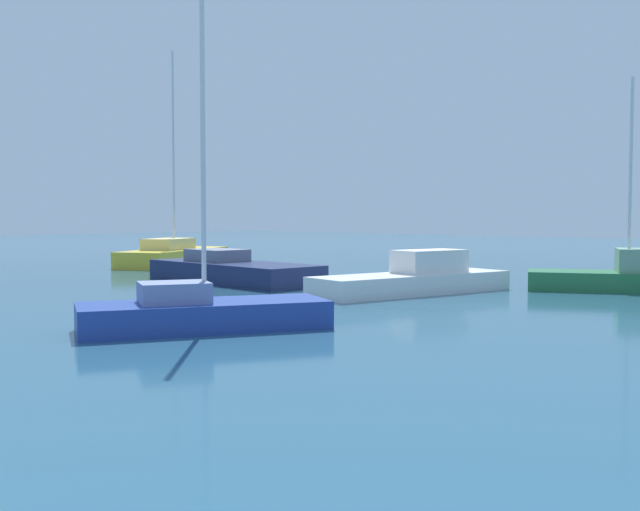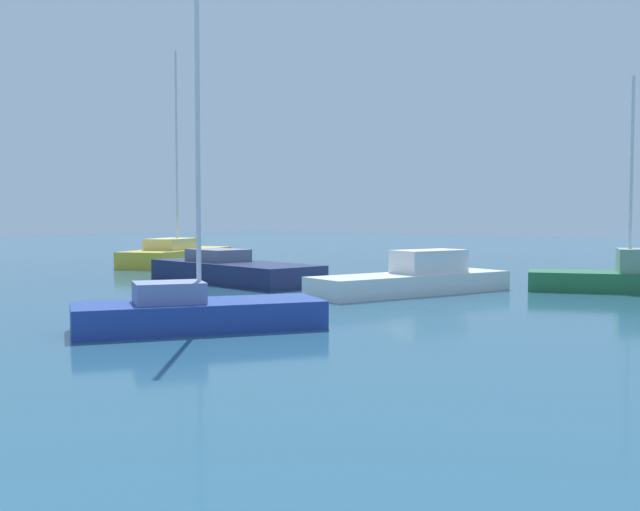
{
  "view_description": "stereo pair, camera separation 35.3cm",
  "coord_description": "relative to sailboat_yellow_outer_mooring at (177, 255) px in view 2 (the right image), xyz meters",
  "views": [
    {
      "loc": [
        2.09,
        -7.37,
        2.84
      ],
      "look_at": [
        23.34,
        13.22,
        1.26
      ],
      "focal_mm": 41.93,
      "sensor_mm": 36.0,
      "label": 1
    },
    {
      "loc": [
        2.34,
        -7.62,
        2.84
      ],
      "look_at": [
        23.34,
        13.22,
        1.26
      ],
      "focal_mm": 41.93,
      "sensor_mm": 36.0,
      "label": 2
    }
  ],
  "objects": [
    {
      "name": "water",
      "position": [
        -11.92,
        -8.38,
        -0.6
      ],
      "size": [
        160.0,
        160.0,
        0.0
      ],
      "primitive_type": "plane",
      "color": "#285670",
      "rests_on": "ground"
    },
    {
      "name": "sailboat_yellow_outer_mooring",
      "position": [
        0.0,
        0.0,
        0.0
      ],
      "size": [
        9.06,
        6.56,
        12.17
      ],
      "color": "gold",
      "rests_on": "water"
    },
    {
      "name": "sailboat_blue_far_left",
      "position": [
        -13.63,
        -20.78,
        -0.14
      ],
      "size": [
        6.42,
        4.57,
        8.62
      ],
      "color": "#233D93",
      "rests_on": "water"
    },
    {
      "name": "motorboat_white_distant_east",
      "position": [
        -2.85,
        -19.32,
        -0.08
      ],
      "size": [
        8.35,
        3.65,
        1.57
      ],
      "color": "white",
      "rests_on": "water"
    },
    {
      "name": "motorboat_navy_behind_lamppost",
      "position": [
        -4.69,
        -10.99,
        -0.11
      ],
      "size": [
        3.35,
        8.71,
        1.38
      ],
      "color": "#19234C",
      "rests_on": "water"
    },
    {
      "name": "sailboat_green_mid_harbor",
      "position": [
        3.43,
        -24.88,
        0.01
      ],
      "size": [
        5.37,
        7.46,
        7.98
      ],
      "color": "#28703D",
      "rests_on": "water"
    }
  ]
}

